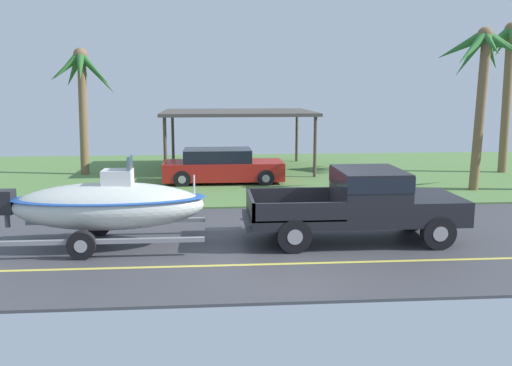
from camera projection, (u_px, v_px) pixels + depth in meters
ground at (258, 185)px, 22.42m from camera, size 36.00×22.00×0.11m
pickup_truck_towing at (367, 201)px, 14.13m from camera, size 5.47×2.10×1.80m
boat_on_trailer at (108, 205)px, 13.63m from camera, size 5.74×2.30×2.19m
parked_sedan_near at (222, 167)px, 22.52m from camera, size 4.69×1.93×1.38m
carport_awning at (238, 114)px, 25.74m from camera, size 6.70×5.54×2.71m
palm_tree_near_right at (482, 64)px, 20.03m from camera, size 3.40×3.07×5.87m
palm_tree_far_left at (509, 57)px, 24.45m from camera, size 3.11×3.15×6.51m
palm_tree_far_right at (82, 79)px, 24.26m from camera, size 2.92×3.16×5.43m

